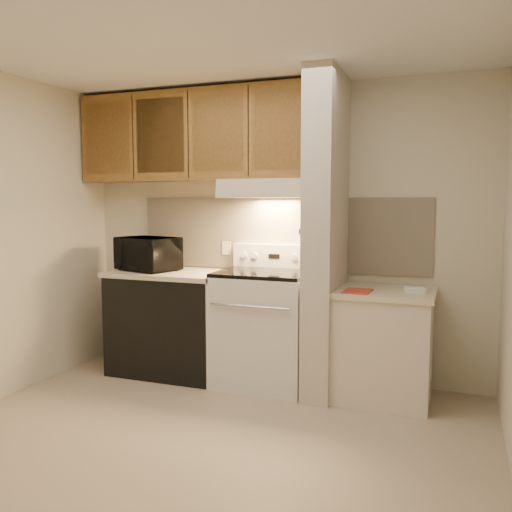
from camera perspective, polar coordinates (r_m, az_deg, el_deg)
The scene contains 48 objects.
floor at distance 3.66m, azimuth -5.53°, elevation -18.76°, with size 3.60×3.60×0.00m, color tan.
ceiling at distance 3.48m, azimuth -5.95°, elevation 22.14°, with size 3.60×3.60×0.00m, color white.
wall_back at distance 4.73m, azimuth 2.32°, elevation 2.50°, with size 3.60×0.02×2.50m, color beige.
backsplash at distance 4.72m, azimuth 2.27°, elevation 2.31°, with size 2.60×0.02×0.63m, color #F1E1C5.
range_body at distance 4.52m, azimuth 0.90°, elevation -7.77°, with size 0.76×0.65×0.92m, color silver.
oven_window at distance 4.23m, azimuth -0.55°, elevation -8.19°, with size 0.50×0.01×0.30m, color black.
oven_handle at distance 4.14m, azimuth -0.75°, elevation -5.35°, with size 0.02×0.02×0.65m, color silver.
cooktop at distance 4.44m, azimuth 0.91°, elevation -1.80°, with size 0.74×0.64×0.03m, color black.
range_backguard at distance 4.69m, azimuth 2.08°, elevation 0.02°, with size 0.76×0.08×0.20m, color silver.
range_display at distance 4.65m, azimuth 1.92°, elevation -0.03°, with size 0.10×0.01×0.04m, color black.
range_knob_left_outer at distance 4.75m, azimuth -1.30°, elevation 0.09°, with size 0.05×0.05×0.02m, color silver.
range_knob_left_inner at distance 4.71m, azimuth -0.17°, elevation 0.05°, with size 0.05×0.05×0.02m, color silver.
range_knob_right_inner at distance 4.60m, azimuth 4.03°, elevation -0.11°, with size 0.05×0.05×0.02m, color silver.
range_knob_right_outer at distance 4.57m, azimuth 5.24°, elevation -0.15°, with size 0.05×0.05×0.02m, color silver.
dishwasher_front at distance 4.90m, azimuth -8.88°, elevation -7.10°, with size 1.00×0.63×0.87m, color black.
left_countertop at distance 4.82m, azimuth -8.96°, elevation -1.81°, with size 1.04×0.67×0.04m, color beige.
spoon_rest at distance 4.96m, azimuth -12.19°, elevation -1.34°, with size 0.19×0.06×0.01m, color black.
teal_jar at distance 5.07m, azimuth -9.25°, elevation -0.71°, with size 0.08×0.08×0.09m, color #307165.
outlet at distance 4.89m, azimuth -3.13°, elevation 0.84°, with size 0.08×0.01×0.12m, color beige.
microwave at distance 4.89m, azimuth -11.35°, elevation 0.23°, with size 0.53×0.36×0.29m, color black.
partition_pillar at distance 4.26m, azimuth 7.38°, elevation 2.10°, with size 0.22×0.70×2.50m, color beige.
pillar_trim at distance 4.28m, azimuth 5.87°, elevation 2.80°, with size 0.01×0.70×0.04m, color olive.
knife_strip at distance 4.24m, azimuth 5.63°, elevation 3.04°, with size 0.02×0.42×0.04m, color black.
knife_blade_a at distance 4.08m, azimuth 4.83°, elevation 1.54°, with size 0.01×0.04×0.16m, color silver.
knife_handle_a at distance 4.07m, azimuth 4.86°, elevation 3.65°, with size 0.02×0.02×0.10m, color black.
knife_blade_b at distance 4.16m, azimuth 5.15°, elevation 1.49°, with size 0.01×0.04×0.18m, color silver.
knife_handle_b at distance 4.16m, azimuth 5.18°, elevation 3.69°, with size 0.02×0.02×0.10m, color black.
knife_blade_c at distance 4.24m, azimuth 5.44°, elevation 1.43°, with size 0.01×0.04×0.20m, color silver.
knife_handle_c at distance 4.25m, azimuth 5.52°, elevation 3.73°, with size 0.02×0.02×0.10m, color black.
knife_blade_d at distance 4.33m, azimuth 5.75°, elevation 1.77°, with size 0.01×0.04×0.16m, color silver.
knife_handle_d at distance 4.30m, azimuth 5.70°, elevation 3.75°, with size 0.02×0.02×0.10m, color black.
knife_blade_e at distance 4.41m, azimuth 6.04°, elevation 1.72°, with size 0.01×0.04×0.18m, color silver.
knife_handle_e at distance 4.40m, azimuth 6.04°, elevation 3.79°, with size 0.02×0.02×0.10m, color black.
oven_mitt at distance 4.46m, azimuth 6.21°, elevation 1.43°, with size 0.03×0.10×0.24m, color slate.
right_cab_base at distance 4.32m, azimuth 13.27°, elevation -9.35°, with size 0.70×0.60×0.81m, color beige.
right_countertop at distance 4.23m, azimuth 13.40°, elevation -3.77°, with size 0.74×0.64×0.04m, color beige.
red_folder at distance 4.10m, azimuth 10.65°, elevation -3.66°, with size 0.19×0.26×0.01m, color #B5372A.
white_box at distance 4.17m, azimuth 16.36°, elevation -3.44°, with size 0.14×0.10×0.04m, color white.
range_hood at distance 4.52m, azimuth 1.46°, elevation 7.11°, with size 0.78×0.44×0.15m, color beige.
hood_lip at distance 4.32m, azimuth 0.54°, elevation 6.57°, with size 0.78×0.04×0.06m, color beige.
upper_cabinets at distance 4.86m, azimuth -6.24°, elevation 12.42°, with size 2.18×0.33×0.77m, color olive.
cab_door_a at distance 5.15m, azimuth -15.41°, elevation 11.87°, with size 0.46×0.01×0.63m, color olive.
cab_gap_a at distance 4.99m, azimuth -12.82°, elevation 12.13°, with size 0.01×0.01×0.73m, color black.
cab_door_b at distance 4.85m, azimuth -10.06°, elevation 12.38°, with size 0.46×0.01×0.63m, color olive.
cab_gap_b at distance 4.72m, azimuth -7.14°, elevation 12.61°, with size 0.01×0.01×0.73m, color black.
cab_door_c at distance 4.60m, azimuth -4.05°, elevation 12.82°, with size 0.46×0.01×0.63m, color olive.
cab_gap_c at distance 4.49m, azimuth -0.81°, elevation 13.00°, with size 0.01×0.01×0.73m, color black.
cab_door_d at distance 4.40m, azimuth 2.59°, elevation 13.14°, with size 0.46×0.01×0.63m, color olive.
Camera 1 is at (1.47, -2.99, 1.52)m, focal length 38.00 mm.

